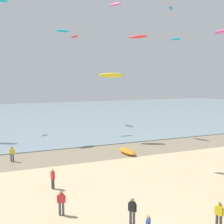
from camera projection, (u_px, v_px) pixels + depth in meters
wet_sand_strip at (74, 155)px, 32.61m from camera, size 120.00×6.58×0.01m
sea at (37, 115)px, 67.92m from camera, size 160.00×70.00×0.10m
person_nearest_camera at (132, 210)px, 17.05m from camera, size 0.42×0.44×1.71m
person_mid_beach at (219, 214)px, 16.57m from camera, size 0.39×0.48×1.71m
person_by_waterline at (61, 202)px, 18.21m from camera, size 0.55×0.32×1.71m
person_left_flank at (12, 153)px, 30.04m from camera, size 0.57×0.27×1.71m
person_trailing_behind at (53, 178)px, 22.59m from camera, size 0.32×0.55×1.71m
grounded_kite at (127, 151)px, 33.22m from camera, size 1.47×3.26×0.63m
kite_aloft_0 at (115, 4)px, 43.14m from camera, size 1.87×2.72×0.73m
kite_aloft_2 at (176, 39)px, 55.58m from camera, size 1.78×2.30×0.65m
kite_aloft_3 at (74, 37)px, 54.21m from camera, size 1.19×3.16×0.69m
kite_aloft_4 at (63, 31)px, 44.94m from camera, size 2.51×1.12×0.69m
kite_aloft_5 at (138, 37)px, 27.59m from camera, size 1.89×1.90×0.46m
kite_aloft_6 at (222, 31)px, 35.23m from camera, size 1.36×2.97×0.53m
kite_aloft_7 at (171, 8)px, 45.20m from camera, size 1.89×2.01×0.44m
kite_aloft_8 at (0, 0)px, 38.43m from camera, size 2.31×1.09×0.36m
kite_aloft_9 at (111, 75)px, 39.26m from camera, size 3.79×2.65×0.97m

